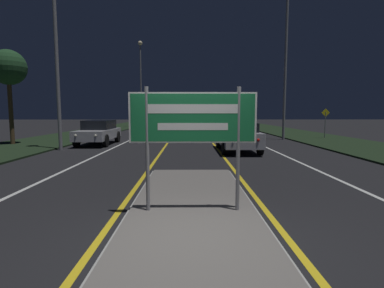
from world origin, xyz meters
TOP-DOWN VIEW (x-y plane):
  - ground_plane at (0.00, 0.00)m, footprint 160.00×160.00m
  - median_island at (0.00, 1.15)m, footprint 2.49×8.03m
  - verge_left at (-9.50, 20.00)m, footprint 5.00×100.00m
  - verge_right at (9.50, 20.00)m, footprint 5.00×100.00m
  - centre_line_yellow_left at (-1.43, 25.00)m, footprint 0.12×70.00m
  - centre_line_yellow_right at (1.43, 25.00)m, footprint 0.12×70.00m
  - lane_line_white_left at (-4.20, 25.00)m, footprint 0.12×70.00m
  - lane_line_white_right at (4.20, 25.00)m, footprint 0.12×70.00m
  - edge_line_white_left at (-7.20, 25.00)m, footprint 0.10×70.00m
  - edge_line_white_right at (7.20, 25.00)m, footprint 0.10×70.00m
  - highway_sign at (0.00, 1.15)m, footprint 2.31×0.07m
  - streetlight_left_near at (-6.66, 11.01)m, footprint 0.63×0.63m
  - streetlight_left_far at (-6.32, 35.08)m, footprint 0.58×0.58m
  - streetlight_right_near at (6.64, 16.87)m, footprint 0.50×0.50m
  - car_receding_0 at (2.35, 10.45)m, footprint 1.85×4.36m
  - car_receding_1 at (2.46, 20.87)m, footprint 1.86×4.45m
  - car_receding_2 at (2.73, 30.22)m, footprint 2.00×4.15m
  - car_approaching_0 at (-5.54, 13.81)m, footprint 1.84×4.52m
  - warning_sign at (9.77, 17.25)m, footprint 0.60×0.06m
  - roadside_palm_left at (-10.44, 13.29)m, footprint 2.00×2.00m

SIDE VIEW (x-z plane):
  - ground_plane at x=0.00m, z-range 0.00..0.00m
  - centre_line_yellow_left at x=-1.43m, z-range 0.00..0.01m
  - centre_line_yellow_right at x=1.43m, z-range 0.00..0.01m
  - lane_line_white_left at x=-4.20m, z-range 0.00..0.01m
  - lane_line_white_right at x=4.20m, z-range 0.00..0.01m
  - edge_line_white_left at x=-7.20m, z-range 0.00..0.01m
  - edge_line_white_right at x=7.20m, z-range 0.00..0.01m
  - verge_left at x=-9.50m, z-range 0.00..0.08m
  - verge_right at x=9.50m, z-range 0.00..0.08m
  - median_island at x=0.00m, z-range -0.01..0.09m
  - car_receding_0 at x=2.35m, z-range 0.05..1.47m
  - car_approaching_0 at x=-5.54m, z-range 0.05..1.50m
  - car_receding_2 at x=2.73m, z-range 0.06..1.53m
  - car_receding_1 at x=2.46m, z-range 0.04..1.58m
  - warning_sign at x=9.77m, z-range 0.30..2.44m
  - highway_sign at x=0.00m, z-range 0.59..2.87m
  - roadside_palm_left at x=-10.44m, z-range 1.72..7.14m
  - streetlight_left_near at x=-6.66m, z-range 1.95..11.75m
  - streetlight_right_near at x=6.64m, z-range 1.25..12.47m
  - streetlight_left_far at x=-6.32m, z-range 1.74..12.78m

